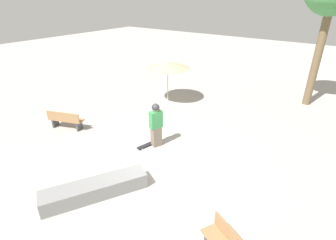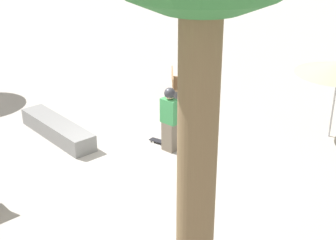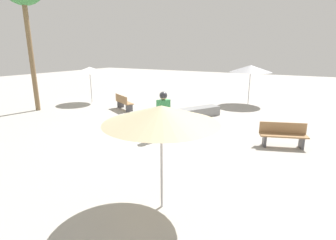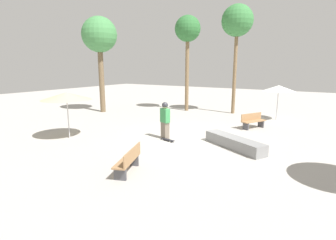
{
  "view_description": "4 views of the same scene",
  "coord_description": "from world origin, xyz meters",
  "views": [
    {
      "loc": [
        -6.18,
        -4.84,
        5.57
      ],
      "look_at": [
        1.37,
        0.63,
        1.01
      ],
      "focal_mm": 28.0,
      "sensor_mm": 36.0,
      "label": 1
    },
    {
      "loc": [
        4.73,
        -9.98,
        5.91
      ],
      "look_at": [
        0.99,
        0.45,
        1.08
      ],
      "focal_mm": 50.0,
      "sensor_mm": 36.0,
      "label": 2
    },
    {
      "loc": [
        9.33,
        5.93,
        3.34
      ],
      "look_at": [
        1.36,
        1.34,
        0.87
      ],
      "focal_mm": 28.0,
      "sensor_mm": 36.0,
      "label": 3
    },
    {
      "loc": [
        -5.82,
        11.38,
        3.5
      ],
      "look_at": [
        0.58,
        1.09,
        1.01
      ],
      "focal_mm": 28.0,
      "sensor_mm": 36.0,
      "label": 4
    }
  ],
  "objects": [
    {
      "name": "ground_plane",
      "position": [
        0.0,
        0.0,
        0.0
      ],
      "size": [
        60.0,
        60.0,
        0.0
      ],
      "primitive_type": "plane",
      "color": "#ADA8A0"
    },
    {
      "name": "skater_main",
      "position": [
        0.89,
        0.86,
        0.98
      ],
      "size": [
        0.55,
        0.43,
        1.82
      ],
      "rotation": [
        0.0,
        0.0,
        2.76
      ],
      "color": "#726656",
      "rests_on": "ground_plane"
    },
    {
      "name": "skateboard",
      "position": [
        0.57,
        1.14,
        0.06
      ],
      "size": [
        0.82,
        0.38,
        0.07
      ],
      "rotation": [
        0.0,
        0.0,
        2.9
      ],
      "color": "black",
      "rests_on": "ground_plane"
    },
    {
      "name": "concrete_ledge",
      "position": [
        -2.47,
        0.56,
        0.24
      ],
      "size": [
        3.07,
        2.09,
        0.48
      ],
      "rotation": [
        0.0,
        0.0,
        2.64
      ],
      "color": "gray",
      "rests_on": "ground_plane"
    },
    {
      "name": "bench_far",
      "position": [
        -0.34,
        5.06,
        0.43
      ],
      "size": [
        0.97,
        1.65,
        0.85
      ],
      "rotation": [
        0.0,
        0.0,
        5.07
      ],
      "color": "#47474C",
      "rests_on": "ground_plane"
    }
  ]
}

